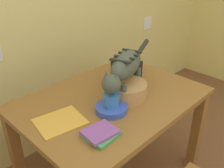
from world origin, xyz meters
TOP-DOWN VIEW (x-y plane):
  - wall_rear at (-0.00, 1.90)m, footprint 5.30×0.11m
  - dining_table at (0.05, 1.16)m, footprint 1.20×0.86m
  - cat at (0.11, 1.11)m, footprint 0.64×0.27m
  - saucer_bowl at (-0.07, 1.04)m, footprint 0.20×0.20m
  - coffee_mug at (-0.07, 1.04)m, footprint 0.14×0.09m
  - magazine at (-0.35, 1.18)m, footprint 0.30×0.26m
  - book_stack at (-0.28, 0.92)m, footprint 0.19×0.16m
  - wicker_basket at (0.12, 1.10)m, footprint 0.27×0.27m
  - toaster at (0.29, 1.25)m, footprint 0.12×0.20m

SIDE VIEW (x-z plane):
  - dining_table at x=0.05m, z-range 0.28..1.02m
  - magazine at x=-0.35m, z-range 0.74..0.75m
  - book_stack at x=-0.28m, z-range 0.74..0.78m
  - saucer_bowl at x=-0.07m, z-range 0.74..0.78m
  - wicker_basket at x=0.12m, z-range 0.75..0.85m
  - coffee_mug at x=-0.07m, z-range 0.78..0.86m
  - toaster at x=0.29m, z-range 0.74..0.92m
  - cat at x=0.11m, z-range 0.80..1.10m
  - wall_rear at x=0.00m, z-range 0.00..2.50m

